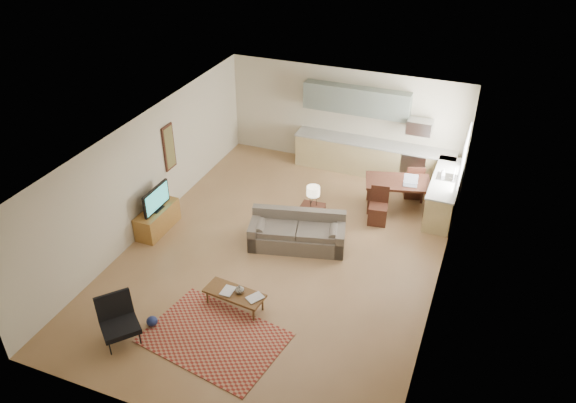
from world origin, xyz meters
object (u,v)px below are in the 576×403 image
at_px(armchair, 119,322).
at_px(dining_table, 396,195).
at_px(sofa, 297,231).
at_px(console_table, 313,216).
at_px(tv_credenza, 157,219).
at_px(coffee_table, 235,299).

xyz_separation_m(armchair, dining_table, (3.57, 6.08, -0.03)).
xyz_separation_m(sofa, dining_table, (1.68, 2.30, 0.01)).
distance_m(console_table, dining_table, 2.21).
xyz_separation_m(sofa, armchair, (-1.89, -3.78, 0.04)).
xyz_separation_m(tv_credenza, console_table, (3.26, 1.37, 0.03)).
height_order(coffee_table, armchair, armchair).
distance_m(sofa, console_table, 0.78).
height_order(armchair, dining_table, armchair).
bearing_deg(coffee_table, armchair, -128.41).
bearing_deg(console_table, sofa, -98.31).
distance_m(armchair, console_table, 4.97).
bearing_deg(dining_table, tv_credenza, -164.58).
bearing_deg(armchair, coffee_table, -3.64).
xyz_separation_m(sofa, coffee_table, (-0.41, -2.27, -0.20)).
xyz_separation_m(tv_credenza, dining_table, (4.86, 2.90, 0.10)).
bearing_deg(coffee_table, console_table, 86.96).
bearing_deg(sofa, tv_credenza, 176.65).
distance_m(armchair, dining_table, 7.05).
bearing_deg(dining_table, sofa, -141.48).
height_order(sofa, dining_table, dining_table).
bearing_deg(console_table, dining_table, 41.19).
bearing_deg(sofa, console_table, 70.22).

